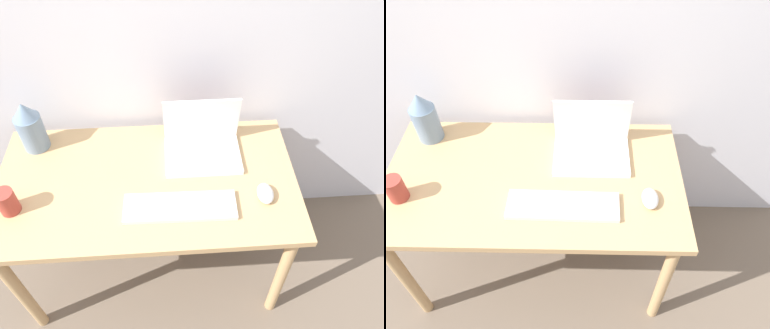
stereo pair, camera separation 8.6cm
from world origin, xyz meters
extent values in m
plane|color=#6B5B4C|center=(0.00, 0.00, 0.00)|extent=(12.00, 12.00, 0.00)
cube|color=silver|center=(0.00, 0.73, 1.25)|extent=(6.00, 0.05, 2.50)
cube|color=tan|center=(0.00, 0.33, 0.69)|extent=(1.24, 0.67, 0.03)
cylinder|color=tan|center=(-0.56, 0.06, 0.34)|extent=(0.05, 0.05, 0.67)
cylinder|color=tan|center=(0.56, 0.06, 0.34)|extent=(0.05, 0.05, 0.67)
cylinder|color=tan|center=(-0.56, 0.61, 0.34)|extent=(0.05, 0.05, 0.67)
cylinder|color=tan|center=(0.56, 0.61, 0.34)|extent=(0.05, 0.05, 0.67)
cube|color=white|center=(0.24, 0.45, 0.71)|extent=(0.32, 0.23, 0.02)
cube|color=silver|center=(0.24, 0.44, 0.72)|extent=(0.26, 0.13, 0.00)
cube|color=white|center=(0.24, 0.54, 0.84)|extent=(0.32, 0.05, 0.23)
cube|color=black|center=(0.24, 0.55, 0.84)|extent=(0.28, 0.03, 0.19)
cube|color=silver|center=(0.13, 0.18, 0.71)|extent=(0.43, 0.14, 0.02)
cube|color=#B2B2B2|center=(0.13, 0.18, 0.72)|extent=(0.40, 0.11, 0.00)
ellipsoid|color=silver|center=(0.47, 0.22, 0.72)|extent=(0.06, 0.10, 0.04)
cylinder|color=slate|center=(-0.48, 0.57, 0.79)|extent=(0.11, 0.11, 0.17)
cone|color=slate|center=(-0.48, 0.57, 0.90)|extent=(0.10, 0.10, 0.07)
cylinder|color=#9E382D|center=(-0.51, 0.22, 0.75)|extent=(0.07, 0.07, 0.10)
camera|label=1|loc=(0.12, -0.66, 1.88)|focal=35.00mm
camera|label=2|loc=(0.21, -0.66, 1.88)|focal=35.00mm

